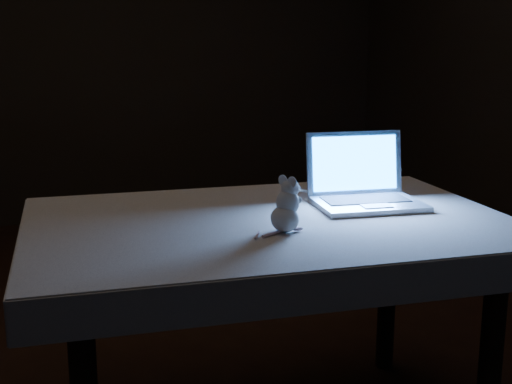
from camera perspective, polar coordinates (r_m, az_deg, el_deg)
name	(u,v)px	position (r m, az deg, el deg)	size (l,w,h in m)	color
floor	(179,379)	(2.63, -6.43, -15.26)	(5.00, 5.00, 0.00)	black
back_wall	(72,28)	(4.79, -15.06, 13.04)	(4.50, 0.04, 2.60)	black
table	(269,331)	(2.15, 1.11, -11.53)	(1.31, 0.84, 0.70)	black
tablecloth	(297,237)	(2.03, 3.48, -3.73)	(1.41, 0.95, 0.10)	beige
laptop	(370,172)	(2.17, 9.46, 1.65)	(0.33, 0.29, 0.22)	#B0B0B5
plush_mouse	(285,205)	(1.87, 2.43, -1.06)	(0.11, 0.11, 0.15)	silver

